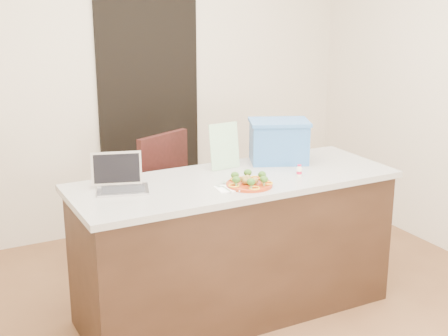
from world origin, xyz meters
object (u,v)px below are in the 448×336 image
plate (249,184)px  yogurt_bottle (299,171)px  island (235,246)px  chair (170,199)px  napkin (228,188)px  laptop (120,180)px  blue_box (279,141)px

plate → yogurt_bottle: bearing=4.6°
island → chair: chair is taller
napkin → yogurt_bottle: size_ratio=1.80×
yogurt_bottle → laptop: size_ratio=0.22×
plate → laptop: size_ratio=0.81×
laptop → blue_box: blue_box is taller
island → napkin: (-0.14, -0.17, 0.46)m
island → chair: size_ratio=1.95×
island → plate: plate is taller
laptop → chair: laptop is taller
island → blue_box: bearing=23.8°
laptop → napkin: bearing=-9.9°
laptop → island: bearing=7.9°
plate → yogurt_bottle: (0.38, 0.03, 0.02)m
blue_box → yogurt_bottle: bearing=-77.2°
blue_box → chair: 0.90m
plate → yogurt_bottle: yogurt_bottle is taller
chair → yogurt_bottle: bearing=-79.8°
yogurt_bottle → chair: (-0.54, 0.83, -0.35)m
island → napkin: napkin is taller
laptop → blue_box: bearing=21.3°
island → yogurt_bottle: (0.38, -0.15, 0.49)m
yogurt_bottle → blue_box: 0.37m
plate → napkin: plate is taller
napkin → yogurt_bottle: bearing=2.4°
napkin → blue_box: blue_box is taller
plate → laptop: bearing=156.7°
plate → chair: (-0.16, 0.86, -0.33)m
yogurt_bottle → laptop: bearing=165.9°
blue_box → island: bearing=-132.8°
napkin → laptop: bearing=152.4°
yogurt_bottle → chair: 1.05m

